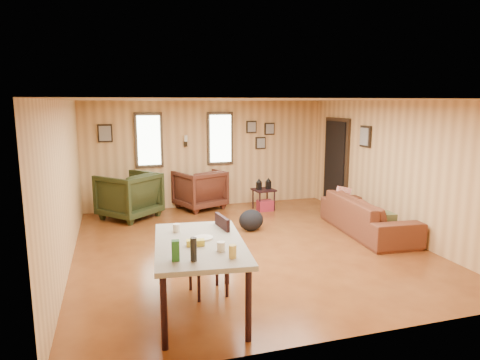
# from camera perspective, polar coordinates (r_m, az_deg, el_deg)

# --- Properties ---
(room) EXTENTS (5.54, 6.04, 2.44)m
(room) POSITION_cam_1_polar(r_m,az_deg,el_deg) (7.24, 1.57, 1.11)
(room) COLOR brown
(room) RESTS_ON ground
(sofa) EXTENTS (0.83, 2.30, 0.88)m
(sofa) POSITION_cam_1_polar(r_m,az_deg,el_deg) (8.15, 16.66, -3.77)
(sofa) COLOR brown
(sofa) RESTS_ON ground
(recliner_brown) EXTENTS (1.20, 1.17, 0.97)m
(recliner_brown) POSITION_cam_1_polar(r_m,az_deg,el_deg) (9.63, -5.43, -0.97)
(recliner_brown) COLOR #4C2317
(recliner_brown) RESTS_ON ground
(recliner_green) EXTENTS (1.39, 1.39, 1.05)m
(recliner_green) POSITION_cam_1_polar(r_m,az_deg,el_deg) (9.08, -14.60, -1.71)
(recliner_green) COLOR #262E15
(recliner_green) RESTS_ON ground
(end_table) EXTENTS (0.63, 0.58, 0.70)m
(end_table) POSITION_cam_1_polar(r_m,az_deg,el_deg) (9.39, -12.93, -2.05)
(end_table) COLOR black
(end_table) RESTS_ON ground
(side_table) EXTENTS (0.49, 0.49, 0.71)m
(side_table) POSITION_cam_1_polar(r_m,az_deg,el_deg) (9.51, 3.17, -1.09)
(side_table) COLOR black
(side_table) RESTS_ON ground
(cooler) EXTENTS (0.34, 0.25, 0.24)m
(cooler) POSITION_cam_1_polar(r_m,az_deg,el_deg) (9.47, 3.36, -3.41)
(cooler) COLOR maroon
(cooler) RESTS_ON ground
(backpack) EXTENTS (0.49, 0.38, 0.40)m
(backpack) POSITION_cam_1_polar(r_m,az_deg,el_deg) (7.99, 1.50, -5.38)
(backpack) COLOR black
(backpack) RESTS_ON ground
(sofa_pillows) EXTENTS (0.46, 1.64, 0.34)m
(sofa_pillows) POSITION_cam_1_polar(r_m,az_deg,el_deg) (8.10, 16.03, -3.41)
(sofa_pillows) COLOR #4E5630
(sofa_pillows) RESTS_ON sofa
(dining_table) EXTENTS (1.15, 1.72, 1.07)m
(dining_table) POSITION_cam_1_polar(r_m,az_deg,el_deg) (4.84, -5.40, -9.12)
(dining_table) COLOR gray
(dining_table) RESTS_ON ground
(dining_chair) EXTENTS (0.49, 0.49, 0.98)m
(dining_chair) POSITION_cam_1_polar(r_m,az_deg,el_deg) (5.38, -3.52, -9.37)
(dining_chair) COLOR #262E15
(dining_chair) RESTS_ON ground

